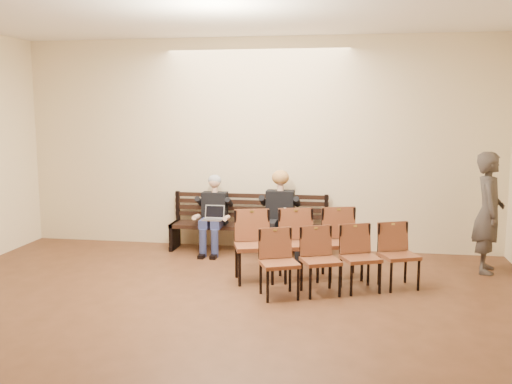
# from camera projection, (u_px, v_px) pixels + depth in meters

# --- Properties ---
(room_walls) EXTENTS (8.02, 10.01, 3.51)m
(room_walls) POSITION_uv_depth(u_px,v_px,m) (184.00, 87.00, 5.27)
(room_walls) COLOR beige
(room_walls) RESTS_ON ground
(bench) EXTENTS (2.60, 0.90, 0.45)m
(bench) POSITION_uv_depth(u_px,v_px,m) (248.00, 238.00, 9.39)
(bench) COLOR black
(bench) RESTS_ON ground
(seated_man) EXTENTS (0.50, 0.70, 1.21)m
(seated_man) POSITION_uv_depth(u_px,v_px,m) (213.00, 216.00, 9.31)
(seated_man) COLOR black
(seated_man) RESTS_ON ground
(seated_woman) EXTENTS (0.55, 0.76, 1.28)m
(seated_woman) POSITION_uv_depth(u_px,v_px,m) (279.00, 216.00, 9.13)
(seated_woman) COLOR black
(seated_woman) RESTS_ON ground
(laptop) EXTENTS (0.32, 0.26, 0.23)m
(laptop) POSITION_uv_depth(u_px,v_px,m) (213.00, 221.00, 9.10)
(laptop) COLOR #B8B8BD
(laptop) RESTS_ON bench
(water_bottle) EXTENTS (0.08, 0.08, 0.23)m
(water_bottle) POSITION_uv_depth(u_px,v_px,m) (285.00, 224.00, 8.84)
(water_bottle) COLOR silver
(water_bottle) RESTS_ON bench
(bag) EXTENTS (0.37, 0.27, 0.26)m
(bag) POSITION_uv_depth(u_px,v_px,m) (306.00, 253.00, 8.78)
(bag) COLOR black
(bag) RESTS_ON ground
(passerby) EXTENTS (0.59, 0.80, 2.00)m
(passerby) POSITION_uv_depth(u_px,v_px,m) (489.00, 204.00, 8.11)
(passerby) COLOR #3A332F
(passerby) RESTS_ON ground
(chair_row_front) EXTENTS (1.82, 1.03, 0.97)m
(chair_row_front) POSITION_uv_depth(u_px,v_px,m) (299.00, 245.00, 7.81)
(chair_row_front) COLOR brown
(chair_row_front) RESTS_ON ground
(chair_row_back) EXTENTS (2.10, 1.24, 0.85)m
(chair_row_back) POSITION_uv_depth(u_px,v_px,m) (341.00, 260.00, 7.27)
(chair_row_back) COLOR brown
(chair_row_back) RESTS_ON ground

